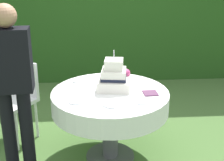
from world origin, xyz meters
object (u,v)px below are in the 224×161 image
(serving_plate_near, at_px, (76,101))
(napkin_stack, at_px, (150,93))
(cake_table, at_px, (110,103))
(serving_plate_far, at_px, (111,105))
(wedding_cake, at_px, (114,77))
(garden_chair, at_px, (18,94))
(serving_plate_right, at_px, (78,81))
(standing_person, at_px, (12,82))
(serving_plate_left, at_px, (141,102))

(serving_plate_near, relative_size, napkin_stack, 1.03)
(cake_table, height_order, serving_plate_far, serving_plate_far)
(wedding_cake, relative_size, garden_chair, 0.44)
(serving_plate_right, bearing_deg, serving_plate_far, -63.84)
(cake_table, distance_m, serving_plate_far, 0.34)
(serving_plate_near, xyz_separation_m, serving_plate_far, (0.31, -0.10, 0.00))
(standing_person, bearing_deg, serving_plate_right, 43.37)
(serving_plate_far, xyz_separation_m, garden_chair, (-0.98, 0.80, -0.20))
(napkin_stack, height_order, standing_person, standing_person)
(wedding_cake, height_order, garden_chair, wedding_cake)
(serving_plate_far, relative_size, serving_plate_right, 1.10)
(wedding_cake, distance_m, serving_plate_far, 0.42)
(cake_table, xyz_separation_m, serving_plate_far, (-0.01, -0.32, 0.12))
(serving_plate_near, height_order, napkin_stack, serving_plate_near)
(wedding_cake, height_order, serving_plate_right, wedding_cake)
(wedding_cake, height_order, standing_person, standing_person)
(serving_plate_far, relative_size, napkin_stack, 1.01)
(serving_plate_left, relative_size, standing_person, 0.07)
(serving_plate_far, bearing_deg, cake_table, 87.54)
(serving_plate_right, relative_size, napkin_stack, 0.92)
(garden_chair, bearing_deg, napkin_stack, -22.02)
(standing_person, bearing_deg, wedding_cake, 17.52)
(cake_table, relative_size, serving_plate_near, 8.29)
(cake_table, xyz_separation_m, standing_person, (-0.87, -0.20, 0.31))
(serving_plate_near, distance_m, napkin_stack, 0.72)
(serving_plate_right, bearing_deg, napkin_stack, -28.88)
(serving_plate_far, bearing_deg, serving_plate_left, 10.16)
(cake_table, relative_size, wedding_cake, 2.91)
(cake_table, relative_size, serving_plate_left, 9.67)
(serving_plate_near, relative_size, serving_plate_far, 1.02)
(serving_plate_near, bearing_deg, serving_plate_right, 90.05)
(serving_plate_far, xyz_separation_m, standing_person, (-0.85, 0.12, 0.19))
(garden_chair, bearing_deg, cake_table, -25.85)
(standing_person, bearing_deg, serving_plate_left, -3.49)
(serving_plate_left, height_order, serving_plate_right, same)
(cake_table, xyz_separation_m, garden_chair, (-0.99, 0.48, -0.08))
(serving_plate_far, relative_size, serving_plate_left, 1.14)
(serving_plate_far, bearing_deg, serving_plate_near, 162.00)
(cake_table, relative_size, garden_chair, 1.28)
(wedding_cake, relative_size, serving_plate_right, 3.19)
(cake_table, relative_size, serving_plate_right, 9.31)
(wedding_cake, xyz_separation_m, standing_person, (-0.91, -0.29, 0.08))
(serving_plate_far, distance_m, standing_person, 0.88)
(napkin_stack, bearing_deg, garden_chair, 157.98)
(cake_table, bearing_deg, serving_plate_right, 135.84)
(cake_table, distance_m, serving_plate_left, 0.39)
(wedding_cake, relative_size, serving_plate_near, 2.85)
(cake_table, distance_m, serving_plate_right, 0.47)
(serving_plate_far, bearing_deg, standing_person, 172.15)
(serving_plate_far, xyz_separation_m, serving_plate_right, (-0.31, 0.63, 0.00))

